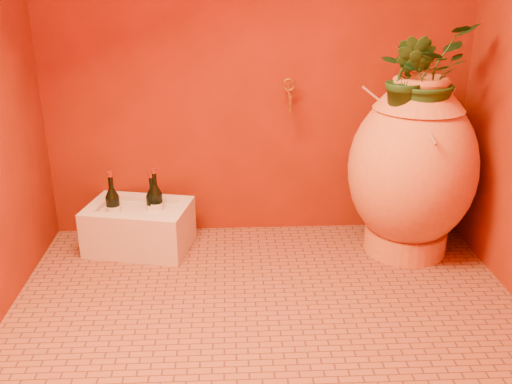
{
  "coord_description": "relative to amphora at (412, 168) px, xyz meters",
  "views": [
    {
      "loc": [
        -0.17,
        -2.31,
        1.54
      ],
      "look_at": [
        -0.04,
        0.35,
        0.5
      ],
      "focal_mm": 40.0,
      "sensor_mm": 36.0,
      "label": 1
    }
  ],
  "objects": [
    {
      "name": "wine_bottle_b",
      "position": [
        -1.45,
        0.1,
        -0.24
      ],
      "size": [
        0.08,
        0.08,
        0.34
      ],
      "color": "black",
      "rests_on": "stone_basin"
    },
    {
      "name": "wall_tap",
      "position": [
        -0.67,
        0.26,
        0.38
      ],
      "size": [
        0.08,
        0.16,
        0.18
      ],
      "color": "#A37525",
      "rests_on": "wall_back"
    },
    {
      "name": "wine_bottle_c",
      "position": [
        -1.46,
        0.1,
        -0.25
      ],
      "size": [
        0.08,
        0.08,
        0.32
      ],
      "color": "black",
      "rests_on": "stone_basin"
    },
    {
      "name": "stone_basin",
      "position": [
        -1.55,
        0.1,
        -0.38
      ],
      "size": [
        0.65,
        0.51,
        0.27
      ],
      "rotation": [
        0.0,
        0.0,
        -0.22
      ],
      "color": "beige",
      "rests_on": "floor"
    },
    {
      "name": "plant_side",
      "position": [
        -0.1,
        -0.09,
        0.52
      ],
      "size": [
        0.31,
        0.3,
        0.43
      ],
      "primitive_type": "imported",
      "rotation": [
        0.0,
        0.0,
        -0.67
      ],
      "color": "#174117",
      "rests_on": "amphora"
    },
    {
      "name": "wine_bottle_a",
      "position": [
        -1.69,
        0.08,
        -0.24
      ],
      "size": [
        0.08,
        0.08,
        0.34
      ],
      "color": "black",
      "rests_on": "stone_basin"
    },
    {
      "name": "plant_main",
      "position": [
        0.01,
        -0.02,
        0.52
      ],
      "size": [
        0.63,
        0.63,
        0.53
      ],
      "primitive_type": "imported",
      "rotation": [
        0.0,
        0.0,
        0.79
      ],
      "color": "#174117",
      "rests_on": "amphora"
    },
    {
      "name": "amphora",
      "position": [
        0.0,
        0.0,
        0.0
      ],
      "size": [
        0.85,
        0.85,
        1.02
      ],
      "rotation": [
        0.0,
        0.0,
        0.22
      ],
      "color": "#D3733B",
      "rests_on": "floor"
    },
    {
      "name": "floor",
      "position": [
        -0.85,
        -0.65,
        -0.51
      ],
      "size": [
        2.5,
        2.5,
        0.0
      ],
      "primitive_type": "plane",
      "color": "brown",
      "rests_on": "ground"
    },
    {
      "name": "wall_back",
      "position": [
        -0.85,
        0.35,
        0.74
      ],
      "size": [
        2.5,
        0.02,
        2.5
      ],
      "primitive_type": "cube",
      "color": "#631B05",
      "rests_on": "ground"
    }
  ]
}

